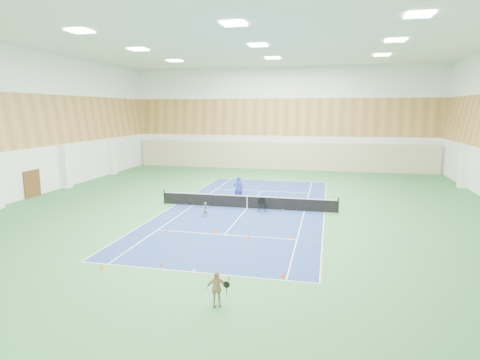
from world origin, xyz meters
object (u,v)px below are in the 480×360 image
object	(u,v)px
tennis_net	(247,201)
child_court	(206,210)
coach	(238,189)
ball_cart	(262,205)
child_apron	(216,288)

from	to	relation	value
tennis_net	child_court	xyz separation A→B (m)	(-2.21, -2.87, -0.05)
coach	ball_cart	distance (m)	3.91
ball_cart	child_court	bearing A→B (deg)	-148.76
child_apron	ball_cart	xyz separation A→B (m)	(-0.64, 13.80, -0.19)
child_apron	coach	bearing A→B (deg)	76.47
coach	ball_cart	xyz separation A→B (m)	(2.40, -3.05, -0.50)
coach	child_court	bearing A→B (deg)	56.21
child_court	tennis_net	bearing A→B (deg)	26.99
coach	tennis_net	bearing A→B (deg)	94.86
coach	child_apron	bearing A→B (deg)	77.88
coach	child_court	xyz separation A→B (m)	(-1.05, -5.15, -0.47)
tennis_net	coach	bearing A→B (deg)	117.19
child_court	ball_cart	size ratio (longest dim) A/B	1.05
coach	ball_cart	bearing A→B (deg)	105.77
tennis_net	coach	size ratio (longest dim) A/B	6.60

